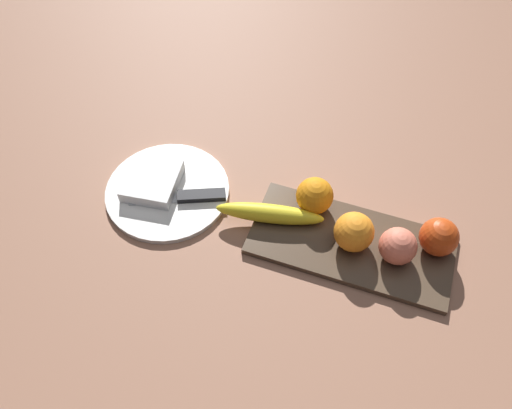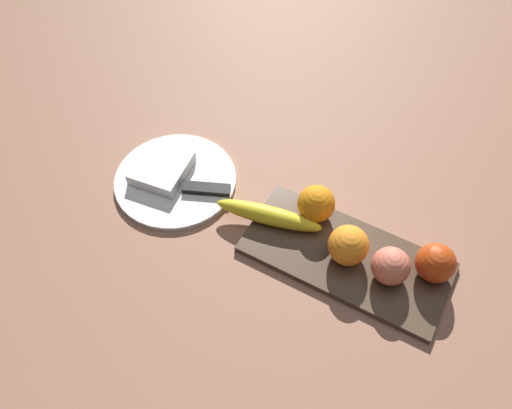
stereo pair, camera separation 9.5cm
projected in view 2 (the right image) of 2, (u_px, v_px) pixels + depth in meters
ground_plane at (354, 257)px, 0.93m from camera, size 2.40×2.40×0.00m
fruit_tray at (346, 257)px, 0.92m from camera, size 0.35×0.16×0.01m
apple at (436, 263)px, 0.87m from camera, size 0.07×0.07×0.07m
banana at (269, 215)px, 0.95m from camera, size 0.20×0.07×0.03m
orange_near_apple at (316, 204)px, 0.94m from camera, size 0.07×0.07×0.07m
orange_near_banana at (348, 245)px, 0.89m from camera, size 0.07×0.07×0.07m
peach at (391, 266)px, 0.87m from camera, size 0.06×0.06×0.06m
dinner_plate at (175, 180)px, 1.03m from camera, size 0.23×0.23×0.01m
folded_napkin at (162, 168)px, 1.02m from camera, size 0.11×0.12×0.02m
knife at (198, 189)px, 1.00m from camera, size 0.17×0.09×0.01m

